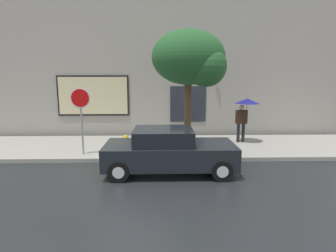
{
  "coord_description": "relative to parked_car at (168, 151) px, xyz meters",
  "views": [
    {
      "loc": [
        0.71,
        -8.89,
        3.11
      ],
      "look_at": [
        0.98,
        1.8,
        1.2
      ],
      "focal_mm": 30.13,
      "sensor_mm": 36.0,
      "label": 1
    }
  ],
  "objects": [
    {
      "name": "ground_plane",
      "position": [
        -0.95,
        0.08,
        -0.71
      ],
      "size": [
        60.0,
        60.0,
        0.0
      ],
      "primitive_type": "plane",
      "color": "black"
    },
    {
      "name": "sidewalk",
      "position": [
        -0.95,
        3.08,
        -0.63
      ],
      "size": [
        20.0,
        4.0,
        0.15
      ],
      "primitive_type": "cube",
      "color": "gray",
      "rests_on": "ground"
    },
    {
      "name": "building_facade",
      "position": [
        -0.97,
        5.58,
        2.77
      ],
      "size": [
        20.0,
        0.67,
        7.0
      ],
      "color": "#9E998E",
      "rests_on": "ground"
    },
    {
      "name": "parked_car",
      "position": [
        0.0,
        0.0,
        0.0
      ],
      "size": [
        4.16,
        1.9,
        1.44
      ],
      "color": "black",
      "rests_on": "ground"
    },
    {
      "name": "fire_hydrant",
      "position": [
        -1.59,
        1.68,
        -0.19
      ],
      "size": [
        0.3,
        0.44,
        0.75
      ],
      "color": "yellow",
      "rests_on": "sidewalk"
    },
    {
      "name": "pedestrian_with_umbrella",
      "position": [
        3.52,
        3.56,
        1.03
      ],
      "size": [
        1.06,
        1.06,
        1.97
      ],
      "color": "black",
      "rests_on": "sidewalk"
    },
    {
      "name": "street_tree",
      "position": [
        0.9,
        1.69,
        2.98
      ],
      "size": [
        2.69,
        2.29,
        4.64
      ],
      "color": "#4C3823",
      "rests_on": "sidewalk"
    },
    {
      "name": "stop_sign",
      "position": [
        -3.21,
        1.66,
        1.23
      ],
      "size": [
        0.76,
        0.1,
        2.54
      ],
      "color": "gray",
      "rests_on": "sidewalk"
    }
  ]
}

